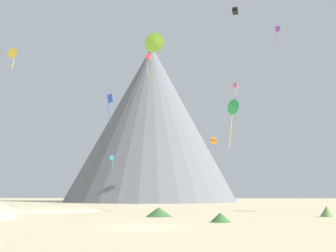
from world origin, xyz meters
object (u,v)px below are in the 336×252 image
kite_lime_mid (154,42)px  kite_rainbow_high (236,86)px  bush_scatter_east (159,212)px  kite_gold_mid (13,53)px  rock_massif (150,124)px  kite_green_low (232,107)px  kite_blue_mid (110,102)px  kite_violet_high (278,29)px  bush_far_left (327,211)px  kite_red_high (149,57)px  kite_black_high (235,11)px  kite_orange_low (213,141)px  kite_cyan_low (112,158)px  bush_near_left (220,217)px

kite_lime_mid → kite_rainbow_high: bearing=83.8°
bush_scatter_east → kite_gold_mid: (-22.21, 10.00, 21.44)m
rock_massif → kite_green_low: bearing=-73.5°
kite_green_low → kite_blue_mid: kite_blue_mid is taller
kite_blue_mid → kite_violet_high: (26.15, 4.83, 12.56)m
bush_scatter_east → kite_rainbow_high: size_ratio=0.84×
bush_far_left → kite_red_high: (-23.79, 36.35, 30.30)m
kite_blue_mid → kite_black_high: 34.56m
kite_blue_mid → rock_massif: bearing=171.8°
kite_blue_mid → bush_scatter_east: bearing=19.9°
kite_orange_low → kite_red_high: bearing=-65.9°
kite_gold_mid → kite_violet_high: (38.92, 10.60, 6.62)m
kite_red_high → rock_massif: bearing=75.3°
kite_rainbow_high → kite_violet_high: bearing=27.3°
bush_far_left → kite_rainbow_high: size_ratio=0.45×
bush_scatter_east → kite_cyan_low: (-16.47, 45.95, 9.88)m
bush_near_left → rock_massif: size_ratio=0.03×
bush_scatter_east → kite_green_low: 17.06m
kite_red_high → kite_orange_low: bearing=6.5°
bush_far_left → kite_green_low: 16.61m
bush_near_left → bush_far_left: 14.01m
kite_green_low → kite_red_high: (-15.16, 29.52, 17.86)m
kite_blue_mid → kite_orange_low: (15.89, 29.34, -2.16)m
kite_red_high → kite_gold_mid: 32.87m
kite_lime_mid → kite_gold_mid: 21.20m
bush_near_left → kite_red_high: kite_red_high is taller
kite_rainbow_high → kite_blue_mid: bearing=-17.4°
bush_scatter_east → kite_lime_mid: 21.47m
kite_green_low → kite_orange_low: (-1.80, 36.94, 0.83)m
bush_scatter_east → kite_orange_low: size_ratio=1.74×
kite_orange_low → kite_rainbow_high: bearing=105.0°
kite_rainbow_high → kite_violet_high: kite_violet_high is taller
kite_rainbow_high → kite_violet_high: (4.92, -26.45, 1.77)m
bush_near_left → rock_massif: 91.11m
bush_far_left → kite_gold_mid: kite_gold_mid is taller
bush_far_left → kite_green_low: bearing=141.6°
bush_scatter_east → rock_massif: size_ratio=0.04×
kite_rainbow_high → kite_red_high: bearing=-46.6°
kite_cyan_low → kite_orange_low: bearing=73.5°
rock_massif → kite_green_low: rock_massif is taller
bush_far_left → rock_massif: rock_massif is taller
kite_blue_mid → kite_rainbow_high: 39.32m
kite_green_low → kite_red_high: 37.69m
bush_scatter_east → kite_green_low: bearing=44.8°
bush_far_left → kite_green_low: kite_green_low is taller
kite_orange_low → bush_scatter_east: bearing=-13.1°
bush_scatter_east → kite_blue_mid: (-9.45, 15.78, 15.50)m
bush_near_left → bush_scatter_east: bearing=128.6°
kite_green_low → kite_rainbow_high: bearing=132.5°
bush_scatter_east → kite_violet_high: size_ratio=0.78×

